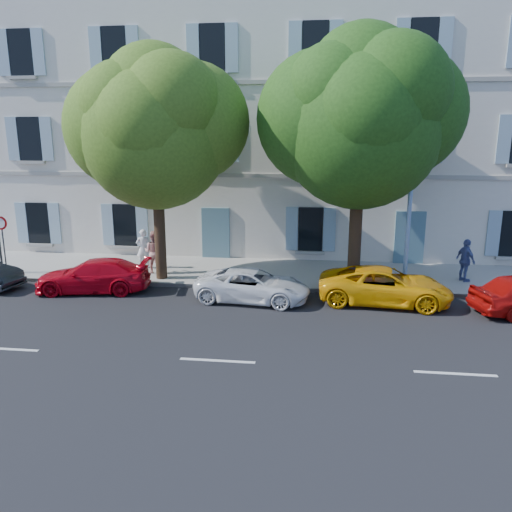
# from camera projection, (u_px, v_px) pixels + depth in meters

# --- Properties ---
(ground) EXTENTS (90.00, 90.00, 0.00)m
(ground) POSITION_uv_depth(u_px,v_px,m) (241.00, 310.00, 16.92)
(ground) COLOR black
(sidewalk) EXTENTS (36.00, 4.50, 0.15)m
(sidewalk) POSITION_uv_depth(u_px,v_px,m) (257.00, 273.00, 21.19)
(sidewalk) COLOR #A09E96
(sidewalk) RESTS_ON ground
(kerb) EXTENTS (36.00, 0.16, 0.16)m
(kerb) POSITION_uv_depth(u_px,v_px,m) (250.00, 288.00, 19.10)
(kerb) COLOR #9E998E
(kerb) RESTS_ON ground
(building) EXTENTS (28.00, 7.00, 12.00)m
(building) POSITION_uv_depth(u_px,v_px,m) (270.00, 131.00, 25.35)
(building) COLOR silver
(building) RESTS_ON ground
(car_red_coupe) EXTENTS (4.42, 2.29, 1.23)m
(car_red_coupe) POSITION_uv_depth(u_px,v_px,m) (93.00, 276.00, 18.78)
(car_red_coupe) COLOR #BD0514
(car_red_coupe) RESTS_ON ground
(car_white_coupe) EXTENTS (4.23, 2.27, 1.13)m
(car_white_coupe) POSITION_uv_depth(u_px,v_px,m) (253.00, 285.00, 17.72)
(car_white_coupe) COLOR white
(car_white_coupe) RESTS_ON ground
(car_yellow_supercar) EXTENTS (4.73, 2.47, 1.27)m
(car_yellow_supercar) POSITION_uv_depth(u_px,v_px,m) (385.00, 286.00, 17.44)
(car_yellow_supercar) COLOR #FBAF0A
(car_yellow_supercar) RESTS_ON ground
(tree_left) EXTENTS (5.60, 5.60, 8.69)m
(tree_left) POSITION_uv_depth(u_px,v_px,m) (155.00, 136.00, 18.85)
(tree_left) COLOR #3A2819
(tree_left) RESTS_ON sidewalk
(tree_right) EXTENTS (5.93, 5.93, 9.14)m
(tree_right) POSITION_uv_depth(u_px,v_px,m) (360.00, 128.00, 18.08)
(tree_right) COLOR #3A2819
(tree_right) RESTS_ON sidewalk
(road_sign) EXTENTS (0.56, 0.09, 2.41)m
(road_sign) POSITION_uv_depth(u_px,v_px,m) (2.00, 233.00, 20.40)
(road_sign) COLOR #383A3D
(road_sign) RESTS_ON sidewalk
(street_lamp) EXTENTS (0.29, 1.70, 8.00)m
(street_lamp) POSITION_uv_depth(u_px,v_px,m) (413.00, 167.00, 17.44)
(street_lamp) COLOR #7293BF
(street_lamp) RESTS_ON sidewalk
(pedestrian_a) EXTENTS (0.71, 0.58, 1.70)m
(pedestrian_a) POSITION_uv_depth(u_px,v_px,m) (144.00, 249.00, 21.53)
(pedestrian_a) COLOR silver
(pedestrian_a) RESTS_ON sidewalk
(pedestrian_b) EXTENTS (0.94, 0.78, 1.77)m
(pedestrian_b) POSITION_uv_depth(u_px,v_px,m) (154.00, 252.00, 20.75)
(pedestrian_b) COLOR tan
(pedestrian_b) RESTS_ON sidewalk
(pedestrian_c) EXTENTS (0.78, 1.07, 1.69)m
(pedestrian_c) POSITION_uv_depth(u_px,v_px,m) (466.00, 260.00, 19.50)
(pedestrian_c) COLOR #4E5990
(pedestrian_c) RESTS_ON sidewalk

